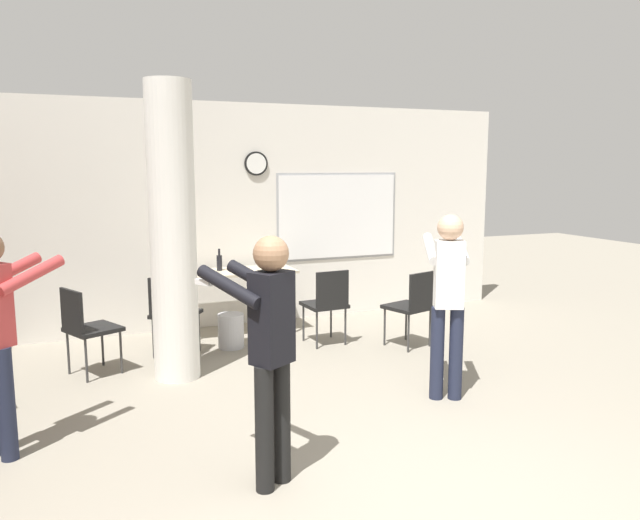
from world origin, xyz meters
name	(u,v)px	position (x,y,z in m)	size (l,w,h in m)	color
wall_back	(222,216)	(0.03, 5.06, 1.40)	(8.00, 0.15, 2.80)	silver
support_pillar	(173,233)	(-0.88, 3.23, 1.40)	(0.43, 0.43, 2.80)	silver
folding_table	(236,276)	(0.06, 4.56, 0.71)	(1.42, 0.60, 0.78)	beige
bottle_on_table	(219,262)	(-0.12, 4.63, 0.88)	(0.07, 0.07, 0.26)	black
waste_bin	(231,331)	(-0.15, 4.00, 0.19)	(0.29, 0.29, 0.39)	#B2B2B7
chair_mid_room	(413,303)	(1.73, 3.24, 0.51)	(0.55, 0.55, 0.87)	black
chair_table_right	(327,301)	(0.89, 3.70, 0.51)	(0.47, 0.47, 0.87)	black
chair_near_pillar	(86,325)	(-1.68, 3.60, 0.51)	(0.59, 0.59, 0.87)	black
chair_table_left	(173,310)	(-0.80, 3.91, 0.51)	(0.61, 0.61, 0.87)	black
person_playing_front	(269,341)	(-0.68, 0.93, 0.95)	(0.56, 0.65, 1.61)	black
person_playing_side	(448,291)	(1.21, 1.79, 0.95)	(0.53, 0.68, 1.62)	#1E2338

